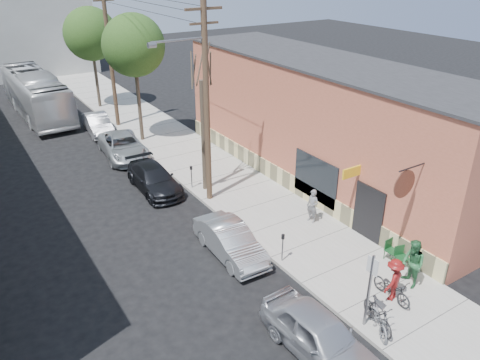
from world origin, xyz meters
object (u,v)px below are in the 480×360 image
car_3 (123,146)px  parking_meter_near (283,243)px  tree_bare (203,137)px  car_4 (98,124)px  patron_green (413,264)px  parked_bike_a (378,314)px  cyclist (394,280)px  patron_grey (312,206)px  car_2 (154,179)px  parked_bike_b (378,318)px  utility_pole_near (205,98)px  patio_chair_b (402,257)px  patio_chair_a (392,250)px  car_0 (320,335)px  tree_leafy_far (91,34)px  parking_meter_far (191,173)px  car_1 (230,241)px  bus (36,94)px  tree_leafy_mid (134,46)px  sign_post (370,284)px

car_3 → parking_meter_near: bearing=-78.5°
tree_bare → car_4: 12.40m
patron_green → parked_bike_a: bearing=-52.9°
cyclist → tree_bare: bearing=-98.1°
tree_bare → patron_grey: 6.60m
car_2 → parked_bike_b: bearing=-80.4°
parked_bike_b → utility_pole_near: bearing=120.3°
patio_chair_b → parked_bike_a: (-3.39, -1.81, 0.08)m
car_4 → patio_chair_a: bearing=-71.6°
car_0 → tree_leafy_far: bearing=82.7°
patio_chair_b → patron_grey: patron_grey is taller
car_0 → parking_meter_far: bearing=78.5°
utility_pole_near → patron_green: 11.49m
patron_grey → car_2: 8.72m
parking_meter_far → car_2: parking_meter_far is taller
car_1 → car_3: size_ratio=0.82×
parking_meter_near → patio_chair_b: bearing=-37.6°
tree_leafy_far → patron_grey: tree_leafy_far is taller
patron_grey → car_2: patron_grey is taller
parked_bike_a → car_4: size_ratio=0.42×
parked_bike_b → parking_meter_near: bearing=123.2°
tree_leafy_far → utility_pole_near: bearing=-91.2°
tree_leafy_far → car_0: size_ratio=1.79×
car_1 → parked_bike_b: bearing=-73.2°
parking_meter_far → parked_bike_a: bearing=-88.3°
utility_pole_near → tree_bare: size_ratio=1.71×
tree_leafy_far → car_1: 24.49m
utility_pole_near → bus: utility_pole_near is taller
parked_bike_b → patio_chair_a: bearing=64.5°
parking_meter_far → car_0: size_ratio=0.28×
car_4 → parking_meter_far: bearing=-77.9°
car_2 → bus: size_ratio=0.38×
tree_leafy_mid → parking_meter_near: bearing=-91.9°
parking_meter_near → car_4: bearing=94.3°
sign_post → patio_chair_a: (3.69, 2.07, -1.24)m
tree_leafy_mid → car_1: 15.82m
sign_post → tree_leafy_far: size_ratio=0.36×
parked_bike_b → bus: (-4.40, 30.95, 1.08)m
patron_green → parked_bike_b: bearing=-51.7°
patio_chair_b → cyclist: (-1.86, -1.10, 0.39)m
patio_chair_b → patron_grey: bearing=113.8°
tree_leafy_far → cyclist: tree_leafy_far is taller
patio_chair_a → car_1: bearing=139.3°
patron_green → bus: (-7.18, 29.99, 0.58)m
car_0 → car_1: bearing=82.7°
car_1 → parking_meter_near: bearing=-47.5°
utility_pole_near → tree_leafy_far: bearing=88.8°
car_0 → car_3: (0.50, 18.82, -0.04)m
patio_chair_a → parked_bike_b: (-3.47, -2.44, 0.02)m
car_0 → tree_bare: bearing=75.6°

